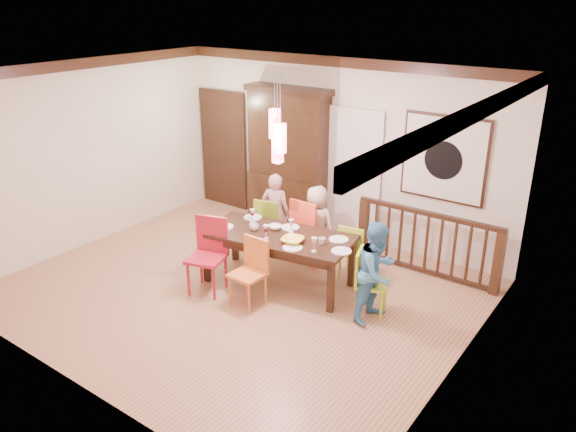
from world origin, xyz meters
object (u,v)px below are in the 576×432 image
Objects in this scene: dining_table at (278,240)px; chair_far_left at (271,221)px; balustrade at (427,242)px; person_far_left at (276,213)px; person_far_mid at (316,225)px; chair_end_right at (372,278)px; china_hutch at (288,159)px; person_end_right at (377,272)px.

chair_far_left reaches higher than dining_table.
person_far_left is at bearing -164.85° from balustrade.
chair_far_left is 2.36m from balustrade.
person_far_mid is (-1.50, -0.57, 0.10)m from balustrade.
chair_end_right is 3.17m from china_hutch.
person_end_right is (0.11, -0.09, 0.16)m from chair_end_right.
person_end_right is (1.52, -0.02, -0.02)m from dining_table.
chair_far_left is 0.42× the size of balustrade.
balustrade is (2.26, 0.68, -0.01)m from chair_far_left.
balustrade is 1.61m from person_far_mid.
china_hutch is 2.79m from balustrade.
dining_table is 1.52m from person_end_right.
person_end_right is (2.65, -1.83, -0.56)m from china_hutch.
chair_far_left is 2.38m from person_end_right.
person_far_left reaches higher than dining_table.
chair_far_left is (-0.72, 0.79, -0.15)m from dining_table.
person_far_mid is at bearing 167.79° from person_far_left.
balustrade is (0.13, 1.40, 0.01)m from chair_end_right.
chair_end_right is 0.67× the size of person_far_left.
person_far_mid reaches higher than chair_far_left.
person_far_left is (-2.10, 0.80, 0.14)m from chair_end_right.
person_end_right reaches higher than chair_end_right.
person_far_left is 0.74m from person_far_mid.
person_far_left is (-2.23, -0.60, 0.13)m from balustrade.
chair_far_left is 0.71× the size of person_far_left.
person_far_mid is (-1.37, 0.83, 0.11)m from chair_end_right.
person_end_right reaches higher than person_far_mid.
china_hutch is at bearing -38.44° from person_far_mid.
chair_far_left is at bearing 53.21° from chair_end_right.
chair_far_left is 1.31m from china_hutch.
person_far_left is 1.05× the size of person_far_mid.
chair_end_right is (1.41, 0.07, -0.18)m from dining_table.
china_hutch is at bearing 112.61° from dining_table.
balustrade is at bearing -179.43° from person_far_left.
person_end_right is at bearing 149.06° from chair_far_left.
chair_end_right is 2.26m from person_far_left.
person_end_right reaches higher than chair_far_left.
chair_far_left is 0.70× the size of person_end_right.
person_far_mid reaches higher than chair_end_right.
person_far_left is (0.02, 0.08, 0.12)m from chair_far_left.
person_far_left reaches higher than balustrade.
person_far_mid is (1.18, -0.92, -0.60)m from china_hutch.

